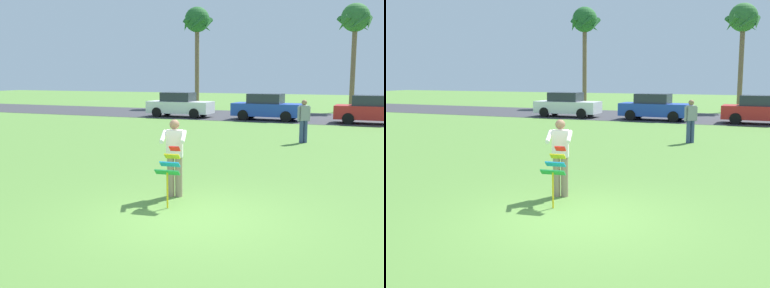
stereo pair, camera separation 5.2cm
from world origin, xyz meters
TOP-DOWN VIEW (x-y plane):
  - ground_plane at (0.00, 0.00)m, footprint 120.00×120.00m
  - road_strip at (0.00, 22.23)m, footprint 120.00×8.00m
  - person_kite_flyer at (-1.02, 1.35)m, footprint 0.69×0.76m
  - kite_held at (-0.79, 0.62)m, footprint 0.52×0.67m
  - parked_car_white at (-9.16, 19.83)m, footprint 4.21×1.86m
  - parked_car_blue at (-3.35, 19.83)m, footprint 4.26×1.96m
  - parked_car_red at (2.65, 19.83)m, footprint 4.23×1.90m
  - palm_tree_left_near at (-11.79, 29.32)m, footprint 2.58×2.71m
  - palm_tree_right_near at (0.82, 29.54)m, footprint 2.58×2.71m
  - person_walker_near at (0.25, 10.95)m, footprint 0.46×0.40m

SIDE VIEW (x-z plane):
  - ground_plane at x=0.00m, z-range 0.00..0.00m
  - road_strip at x=0.00m, z-range 0.00..0.01m
  - parked_car_white at x=-9.16m, z-range -0.03..1.57m
  - parked_car_blue at x=-3.35m, z-range -0.03..1.57m
  - parked_car_red at x=2.65m, z-range -0.03..1.57m
  - kite_held at x=-0.79m, z-range 0.22..1.44m
  - person_walker_near at x=0.25m, z-range 0.07..1.80m
  - person_kite_flyer at x=-1.02m, z-range 0.09..1.82m
  - palm_tree_right_near at x=0.82m, z-range 2.63..10.63m
  - palm_tree_left_near at x=-11.79m, z-range 2.79..11.18m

